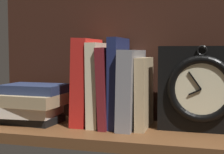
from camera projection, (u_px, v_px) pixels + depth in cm
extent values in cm
cube|color=brown|center=(110.00, 133.00, 84.18)|extent=(70.45, 24.76, 2.50)
cube|color=black|center=(122.00, 50.00, 93.95)|extent=(70.45, 1.20, 38.09)
cube|color=red|center=(86.00, 82.00, 87.88)|extent=(4.48, 13.19, 22.03)
cube|color=beige|center=(100.00, 84.00, 86.94)|extent=(2.90, 13.94, 20.82)
cube|color=maroon|center=(109.00, 87.00, 86.26)|extent=(2.83, 15.76, 19.66)
cube|color=#192147|center=(119.00, 82.00, 85.50)|extent=(2.36, 13.67, 22.05)
cube|color=gray|center=(131.00, 88.00, 84.71)|extent=(4.04, 16.86, 19.15)
cube|color=tan|center=(144.00, 93.00, 83.88)|extent=(2.44, 13.35, 17.21)
cube|color=black|center=(202.00, 88.00, 80.69)|extent=(19.96, 6.19, 19.96)
torus|color=black|center=(201.00, 89.00, 77.32)|extent=(15.40, 1.89, 15.40)
cylinder|color=beige|center=(201.00, 89.00, 77.32)|extent=(12.43, 0.60, 12.43)
cube|color=black|center=(195.00, 92.00, 77.27)|extent=(2.88, 0.30, 1.56)
cube|color=black|center=(195.00, 80.00, 77.09)|extent=(3.08, 0.30, 4.13)
torus|color=black|center=(202.00, 51.00, 77.05)|extent=(2.44, 0.44, 2.44)
cube|color=black|center=(32.00, 119.00, 89.80)|extent=(15.19, 11.40, 1.90)
cube|color=beige|center=(32.00, 110.00, 89.93)|extent=(13.92, 13.07, 2.79)
cube|color=#9E8966|center=(31.00, 99.00, 89.79)|extent=(17.89, 14.61, 3.03)
cube|color=#232D4C|center=(34.00, 89.00, 89.83)|extent=(16.00, 11.18, 2.35)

